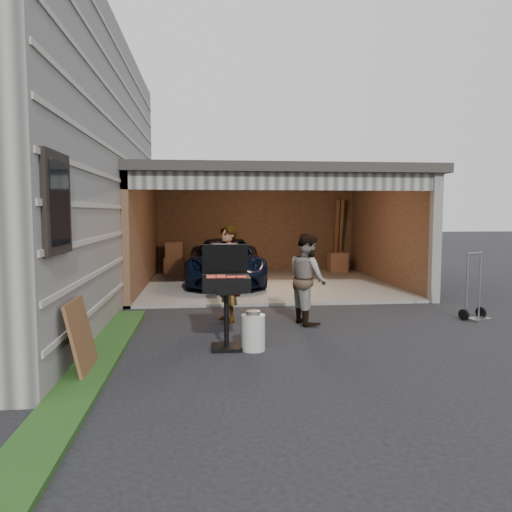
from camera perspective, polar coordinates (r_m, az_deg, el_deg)
The scene contains 10 objects.
ground at distance 6.72m, azimuth 2.00°, elevation -11.42°, with size 80.00×80.00×0.00m, color black.
groundcover_strip at distance 5.86m, azimuth -19.57°, elevation -13.92°, with size 0.50×8.00×0.06m, color #193814.
garage at distance 13.28m, azimuth 1.24°, elevation 4.90°, with size 6.80×6.30×2.90m.
minivan at distance 12.93m, azimuth -3.55°, elevation -0.86°, with size 1.91×4.14×1.15m, color black.
woman at distance 8.66m, azimuth -3.28°, elevation -2.02°, with size 0.61×0.40×1.68m, color #9CB1C4.
man at distance 8.55m, azimuth 5.91°, elevation -2.58°, with size 0.75×0.59×1.55m, color #4E271F.
bbq_grill at distance 6.94m, azimuth -3.44°, elevation -3.61°, with size 0.65×0.57×1.45m.
propane_tank at distance 6.95m, azimuth -0.33°, elevation -8.74°, with size 0.33×0.33×0.50m, color #B5B5B0.
plywood_panel at distance 6.27m, azimuth -19.32°, elevation -8.76°, with size 0.04×0.80×0.89m, color #4F331B.
hand_truck at distance 9.68m, azimuth 23.77°, elevation -5.34°, with size 0.55×0.50×1.21m.
Camera 1 is at (-0.89, -6.38, 1.91)m, focal length 35.00 mm.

